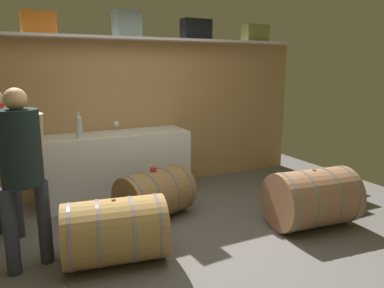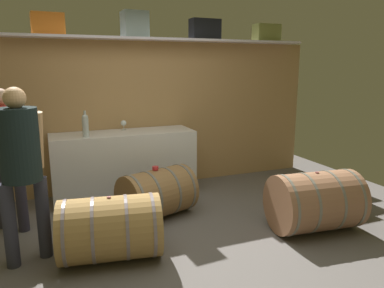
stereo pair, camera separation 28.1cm
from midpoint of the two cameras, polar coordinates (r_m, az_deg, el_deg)
ground_plane at (r=4.12m, az=-5.86°, el=-13.08°), size 6.78×7.28×0.02m
back_wall_panel at (r=5.24m, az=-11.96°, el=4.17°), size 5.58×0.10×2.08m
high_shelf_board at (r=5.06m, az=-12.06°, el=15.87°), size 5.13×0.40×0.03m
toolcase_orange at (r=4.92m, az=-24.58°, el=16.88°), size 0.39×0.31×0.26m
toolcase_grey at (r=5.09m, az=-11.85°, el=17.93°), size 0.34×0.30×0.33m
toolcase_black at (r=5.43m, az=-0.91°, el=17.52°), size 0.44×0.21×0.28m
toolcase_olive at (r=5.94m, az=8.51°, el=16.78°), size 0.40×0.21×0.25m
work_cabinet at (r=4.97m, az=-13.10°, el=-3.36°), size 1.86×0.59×0.88m
wine_bottle_clear at (r=4.62m, az=-18.96°, el=2.63°), size 0.08×0.08×0.33m
wine_glass at (r=5.03m, az=-13.38°, el=3.02°), size 0.08×0.08×0.14m
wine_barrel_near at (r=4.29m, az=-7.70°, el=-7.82°), size 0.96×0.80×0.58m
wine_barrel_far at (r=4.19m, az=16.45°, el=-8.16°), size 0.97×0.72×0.65m
wine_barrel_flank at (r=3.44m, az=-14.35°, el=-13.10°), size 0.98×0.72×0.60m
tasting_cup at (r=4.19m, az=-8.02°, el=-3.91°), size 0.07×0.07×0.04m
winemaker_pouring at (r=3.39m, az=-27.37°, el=-2.45°), size 0.50×0.41×1.57m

